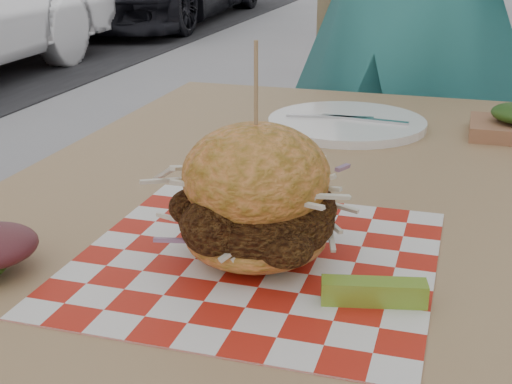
# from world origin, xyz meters

# --- Properties ---
(patio_table) EXTENTS (0.80, 1.20, 0.75)m
(patio_table) POSITION_xyz_m (-0.04, 0.31, 0.67)
(patio_table) COLOR tan
(patio_table) RESTS_ON ground
(patio_chair) EXTENTS (0.45, 0.46, 0.95)m
(patio_chair) POSITION_xyz_m (-0.05, 1.27, 0.55)
(patio_chair) COLOR tan
(patio_chair) RESTS_ON ground
(paper_liner) EXTENTS (0.36, 0.36, 0.00)m
(paper_liner) POSITION_xyz_m (-0.04, 0.09, 0.75)
(paper_liner) COLOR red
(paper_liner) RESTS_ON patio_table
(sandwich) EXTENTS (0.20, 0.20, 0.22)m
(sandwich) POSITION_xyz_m (-0.04, 0.09, 0.81)
(sandwich) COLOR orange
(sandwich) RESTS_ON paper_liner
(pickle_spear) EXTENTS (0.10, 0.04, 0.02)m
(pickle_spear) POSITION_xyz_m (0.09, 0.03, 0.76)
(pickle_spear) COLOR #88A630
(pickle_spear) RESTS_ON paper_liner
(place_setting) EXTENTS (0.27, 0.27, 0.02)m
(place_setting) POSITION_xyz_m (-0.04, 0.63, 0.76)
(place_setting) COLOR white
(place_setting) RESTS_ON patio_table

